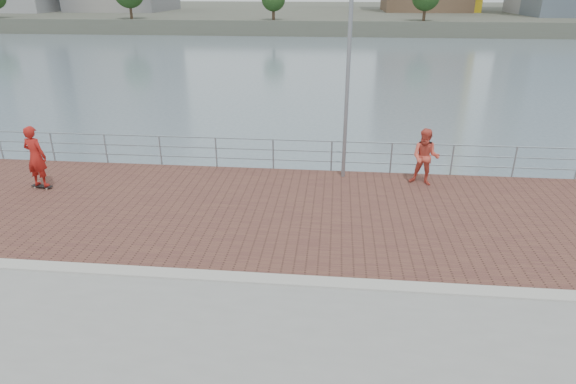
# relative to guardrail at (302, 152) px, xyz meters

# --- Properties ---
(water) EXTENTS (400.00, 400.00, 0.00)m
(water) POSITION_rel_guardrail_xyz_m (-0.00, -7.00, -2.69)
(water) COLOR slate
(water) RESTS_ON ground
(brick_lane) EXTENTS (40.00, 6.80, 0.02)m
(brick_lane) POSITION_rel_guardrail_xyz_m (-0.00, -3.40, -0.68)
(brick_lane) COLOR brown
(brick_lane) RESTS_ON seawall
(curb) EXTENTS (40.00, 0.40, 0.06)m
(curb) POSITION_rel_guardrail_xyz_m (-0.00, -7.00, -0.66)
(curb) COLOR #B7B5AD
(curb) RESTS_ON seawall
(far_shore) EXTENTS (320.00, 95.00, 2.50)m
(far_shore) POSITION_rel_guardrail_xyz_m (-0.00, 115.50, -1.44)
(far_shore) COLOR #4C5142
(far_shore) RESTS_ON ground
(guardrail) EXTENTS (39.06, 0.06, 1.13)m
(guardrail) POSITION_rel_guardrail_xyz_m (0.00, 0.00, 0.00)
(guardrail) COLOR #8C9EA8
(guardrail) RESTS_ON brick_lane
(street_lamp) EXTENTS (0.47, 1.37, 6.47)m
(street_lamp) POSITION_rel_guardrail_xyz_m (1.45, -0.97, 3.90)
(street_lamp) COLOR gray
(street_lamp) RESTS_ON brick_lane
(skateboard) EXTENTS (0.72, 0.29, 0.08)m
(skateboard) POSITION_rel_guardrail_xyz_m (-8.24, -2.52, -0.61)
(skateboard) COLOR black
(skateboard) RESTS_ON brick_lane
(skateboarder) EXTENTS (0.79, 0.58, 1.98)m
(skateboarder) POSITION_rel_guardrail_xyz_m (-8.24, -2.52, 0.40)
(skateboarder) COLOR #AF1D17
(skateboarder) RESTS_ON skateboard
(bystander) EXTENTS (1.08, 0.96, 1.86)m
(bystander) POSITION_rel_guardrail_xyz_m (4.05, -0.93, 0.26)
(bystander) COLOR #DC5240
(bystander) RESTS_ON brick_lane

